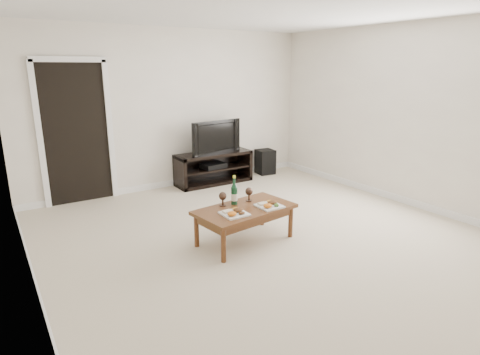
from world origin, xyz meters
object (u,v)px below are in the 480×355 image
Objects in this scene: media_console at (214,168)px; subwoofer at (265,162)px; television at (213,136)px; coffee_table at (245,225)px.

media_console is 2.92× the size of subwoofer.
media_console reaches higher than subwoofer.
television is 2.12× the size of subwoofer.
coffee_table is at bearing -110.92° from media_console.
media_console is 1.19× the size of coffee_table.
media_console is at bearing 69.08° from coffee_table.
media_console reaches higher than coffee_table.
coffee_table is (-0.90, -2.34, -0.07)m from media_console.
subwoofer is 3.14m from coffee_table.
television is 2.58m from coffee_table.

